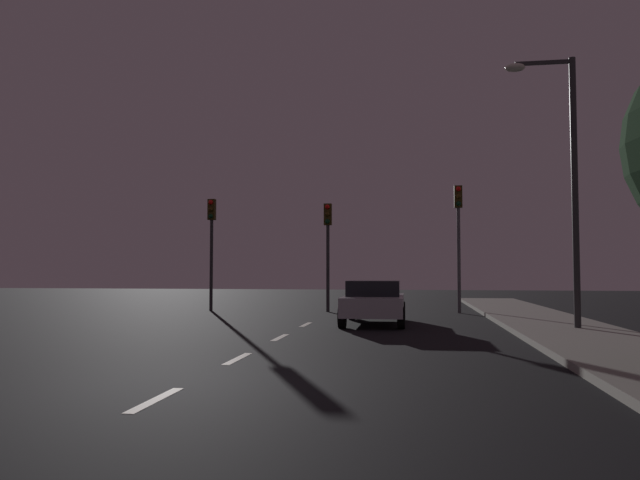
% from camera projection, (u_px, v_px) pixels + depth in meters
% --- Properties ---
extents(ground_plane, '(80.00, 80.00, 0.00)m').
position_uv_depth(ground_plane, '(285.00, 335.00, 16.08)').
color(ground_plane, black).
extents(sidewalk_curb_right, '(3.00, 40.00, 0.15)m').
position_uv_depth(sidewalk_curb_right, '(583.00, 337.00, 14.95)').
color(sidewalk_curb_right, gray).
rests_on(sidewalk_curb_right, ground_plane).
extents(lane_stripe_nearest, '(0.16, 1.60, 0.01)m').
position_uv_depth(lane_stripe_nearest, '(156.00, 400.00, 7.98)').
color(lane_stripe_nearest, silver).
rests_on(lane_stripe_nearest, ground_plane).
extents(lane_stripe_second, '(0.16, 1.60, 0.01)m').
position_uv_depth(lane_stripe_second, '(238.00, 359.00, 11.73)').
color(lane_stripe_second, silver).
rests_on(lane_stripe_second, ground_plane).
extents(lane_stripe_third, '(0.16, 1.60, 0.01)m').
position_uv_depth(lane_stripe_third, '(280.00, 337.00, 15.48)').
color(lane_stripe_third, silver).
rests_on(lane_stripe_third, ground_plane).
extents(lane_stripe_fourth, '(0.16, 1.60, 0.01)m').
position_uv_depth(lane_stripe_fourth, '(306.00, 324.00, 19.24)').
color(lane_stripe_fourth, silver).
rests_on(lane_stripe_fourth, ground_plane).
extents(traffic_signal_left, '(0.32, 0.38, 4.80)m').
position_uv_depth(traffic_signal_left, '(211.00, 232.00, 26.20)').
color(traffic_signal_left, '#2D2D30').
rests_on(traffic_signal_left, ground_plane).
extents(traffic_signal_center, '(0.32, 0.38, 4.52)m').
position_uv_depth(traffic_signal_center, '(328.00, 235.00, 25.43)').
color(traffic_signal_center, '#2D2D30').
rests_on(traffic_signal_center, ground_plane).
extents(traffic_signal_right, '(0.32, 0.38, 5.17)m').
position_uv_depth(traffic_signal_right, '(458.00, 224.00, 24.65)').
color(traffic_signal_right, '#4C4C51').
rests_on(traffic_signal_right, ground_plane).
extents(car_stopped_ahead, '(1.98, 4.32, 1.39)m').
position_uv_depth(car_stopped_ahead, '(374.00, 301.00, 19.49)').
color(car_stopped_ahead, silver).
rests_on(car_stopped_ahead, ground_plane).
extents(street_lamp_right, '(1.91, 0.36, 7.64)m').
position_uv_depth(street_lamp_right, '(564.00, 167.00, 16.84)').
color(street_lamp_right, '#2D2D30').
rests_on(street_lamp_right, ground_plane).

